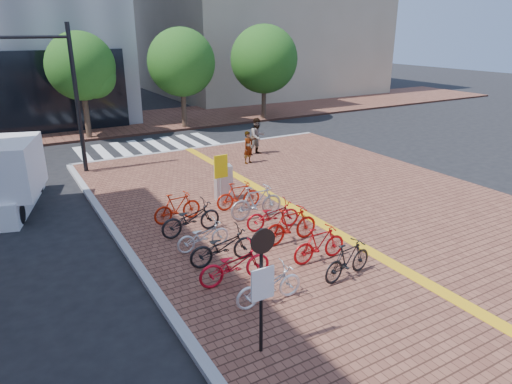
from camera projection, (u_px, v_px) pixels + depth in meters
ground at (279, 248)px, 13.60m from camera, size 120.00×120.00×0.00m
sidewalk at (497, 299)px, 10.92m from camera, size 14.00×34.00×0.15m
tactile_strip at (471, 308)px, 10.42m from camera, size 0.40×34.00×0.01m
kerb_north at (206, 148)px, 24.76m from camera, size 14.00×0.25×0.15m
far_sidewalk at (110, 125)px, 30.67m from camera, size 70.00×8.00×0.15m
crosswalk at (149, 147)px, 25.23m from camera, size 7.50×4.00×0.01m
street_trees at (197, 63)px, 28.81m from camera, size 16.20×4.60×6.35m
bike_0 at (269, 285)px, 10.51m from camera, size 1.72×0.62×0.90m
bike_1 at (235, 264)px, 11.35m from camera, size 1.94×0.79×1.00m
bike_2 at (223, 246)px, 12.29m from camera, size 1.93×0.77×1.00m
bike_3 at (203, 236)px, 13.10m from camera, size 1.61×0.57×0.84m
bike_4 at (191, 218)px, 14.06m from camera, size 2.00×0.80×1.03m
bike_5 at (177, 207)px, 14.97m from camera, size 1.69×0.60×1.00m
bike_6 at (348, 260)px, 11.57m from camera, size 1.69×0.70×0.99m
bike_7 at (320, 244)px, 12.41m from camera, size 1.68×0.51×1.00m
bike_8 at (291, 225)px, 13.48m from camera, size 1.84×0.52×1.10m
bike_9 at (273, 215)px, 14.42m from camera, size 1.85×0.87×0.94m
bike_10 at (256, 202)px, 15.21m from camera, size 1.93×0.60×1.15m
bike_11 at (238, 196)px, 16.04m from camera, size 1.67×0.62×0.98m
pedestrian_a at (248, 147)px, 21.43m from camera, size 0.65×0.54×1.53m
pedestrian_b at (257, 136)px, 22.91m from camera, size 0.99×0.82×1.85m
utility_box at (223, 183)px, 16.81m from camera, size 0.68×0.55×1.33m
yellow_sign at (221, 171)px, 16.00m from camera, size 0.51×0.12×1.90m
notice_sign at (262, 277)px, 8.46m from camera, size 0.49×0.11×2.67m
traffic_light_pole at (35, 73)px, 18.32m from camera, size 3.38×1.30×6.29m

